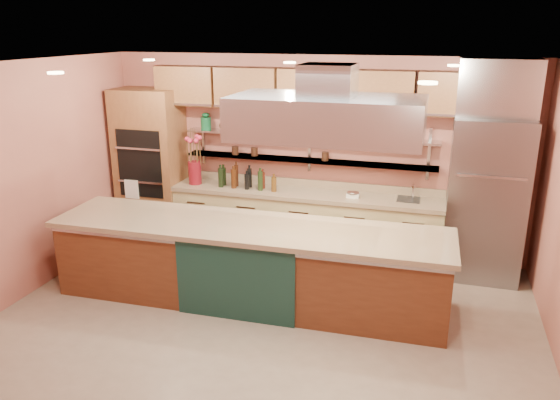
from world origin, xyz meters
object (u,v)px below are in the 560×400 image
(copper_kettle, at_px, (225,126))
(green_canister, at_px, (280,128))
(flower_vase, at_px, (195,173))
(island, at_px, (249,263))
(kitchen_scale, at_px, (353,194))
(refrigerator, at_px, (486,200))

(copper_kettle, height_order, green_canister, green_canister)
(flower_vase, bearing_deg, island, -47.81)
(island, relative_size, kitchen_scale, 26.97)
(flower_vase, relative_size, copper_kettle, 1.95)
(refrigerator, xyz_separation_m, green_canister, (-2.81, 0.23, 0.75))
(refrigerator, relative_size, island, 0.46)
(kitchen_scale, distance_m, copper_kettle, 2.12)
(flower_vase, relative_size, kitchen_scale, 1.99)
(kitchen_scale, relative_size, green_canister, 1.03)
(island, bearing_deg, copper_kettle, 117.68)
(kitchen_scale, bearing_deg, green_canister, 163.11)
(copper_kettle, xyz_separation_m, green_canister, (0.84, 0.00, 0.01))
(refrigerator, bearing_deg, kitchen_scale, 179.66)
(island, distance_m, flower_vase, 2.15)
(island, bearing_deg, green_canister, 92.87)
(flower_vase, bearing_deg, kitchen_scale, 0.00)
(kitchen_scale, bearing_deg, flower_vase, 174.37)
(kitchen_scale, relative_size, copper_kettle, 0.98)
(island, xyz_separation_m, green_canister, (-0.13, 1.74, 1.32))
(flower_vase, height_order, copper_kettle, copper_kettle)
(flower_vase, bearing_deg, refrigerator, -0.14)
(refrigerator, xyz_separation_m, island, (-2.68, -1.51, -0.57))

